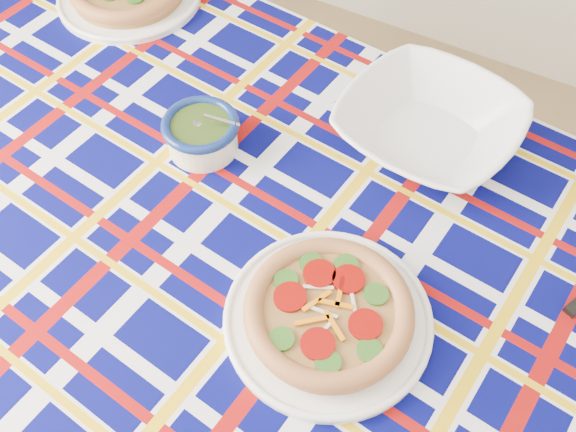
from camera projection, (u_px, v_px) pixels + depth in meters
The scene contains 5 objects.
dining_table at pixel (247, 272), 1.13m from camera, with size 1.86×1.28×0.82m.
tablecloth at pixel (247, 264), 1.11m from camera, with size 1.79×1.13×0.12m, color #040650, non-canonical shape.
main_focaccia_plate at pixel (329, 312), 0.96m from camera, with size 0.33×0.33×0.06m, color olive, non-canonical shape.
pesto_bowl at pixel (201, 132), 1.16m from camera, with size 0.14×0.14×0.08m, color #1E320D, non-canonical shape.
serving_bowl at pixel (429, 126), 1.17m from camera, with size 0.32×0.32×0.08m, color white.
Camera 1 is at (-0.20, -0.19, 1.72)m, focal length 40.00 mm.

